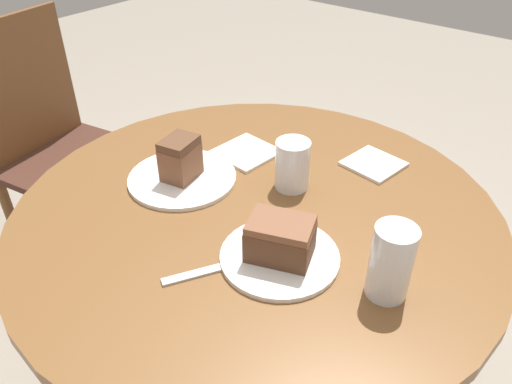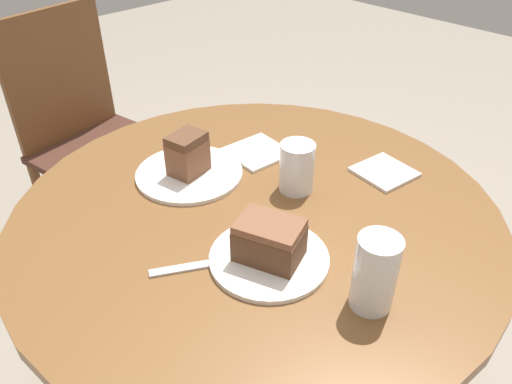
% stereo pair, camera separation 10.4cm
% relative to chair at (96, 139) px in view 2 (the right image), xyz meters
% --- Properties ---
extents(table, '(1.04, 1.04, 0.74)m').
position_rel_chair_xyz_m(table, '(-0.11, -0.96, 0.07)').
color(table, brown).
rests_on(table, ground_plane).
extents(chair, '(0.51, 0.54, 0.93)m').
position_rel_chair_xyz_m(chair, '(0.00, 0.00, 0.00)').
color(chair, brown).
rests_on(chair, ground_plane).
extents(plate_near, '(0.23, 0.23, 0.01)m').
position_rel_chair_xyz_m(plate_near, '(-0.20, -1.09, 0.26)').
color(plate_near, white).
rests_on(plate_near, table).
extents(plate_far, '(0.25, 0.25, 0.01)m').
position_rel_chair_xyz_m(plate_far, '(-0.13, -0.76, 0.26)').
color(plate_far, white).
rests_on(plate_far, table).
extents(cake_slice_near, '(0.12, 0.14, 0.08)m').
position_rel_chair_xyz_m(cake_slice_near, '(-0.20, -1.09, 0.30)').
color(cake_slice_near, brown).
rests_on(cake_slice_near, plate_near).
extents(cake_slice_far, '(0.10, 0.08, 0.10)m').
position_rel_chair_xyz_m(cake_slice_far, '(-0.13, -0.76, 0.31)').
color(cake_slice_far, brown).
rests_on(cake_slice_far, plate_far).
extents(glass_lemonade, '(0.08, 0.08, 0.11)m').
position_rel_chair_xyz_m(glass_lemonade, '(0.01, -0.97, 0.31)').
color(glass_lemonade, silver).
rests_on(glass_lemonade, table).
extents(glass_water, '(0.07, 0.07, 0.14)m').
position_rel_chair_xyz_m(glass_water, '(-0.16, -1.29, 0.32)').
color(glass_water, silver).
rests_on(glass_water, table).
extents(napkin_stack, '(0.15, 0.15, 0.01)m').
position_rel_chair_xyz_m(napkin_stack, '(0.05, -0.80, 0.26)').
color(napkin_stack, silver).
rests_on(napkin_stack, table).
extents(fork, '(0.15, 0.10, 0.00)m').
position_rel_chair_xyz_m(fork, '(-0.31, -1.01, 0.26)').
color(fork, silver).
rests_on(fork, table).
extents(napkin_side, '(0.14, 0.14, 0.01)m').
position_rel_chair_xyz_m(napkin_side, '(0.20, -1.07, 0.26)').
color(napkin_side, silver).
rests_on(napkin_side, table).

